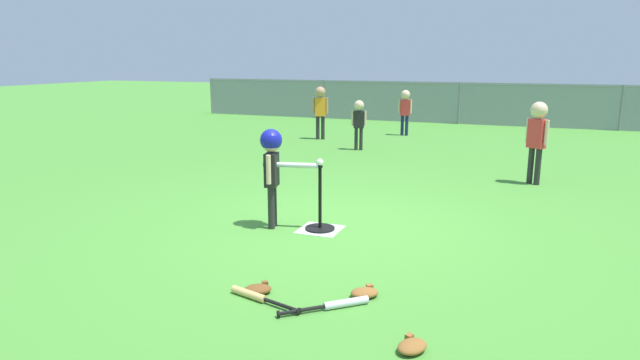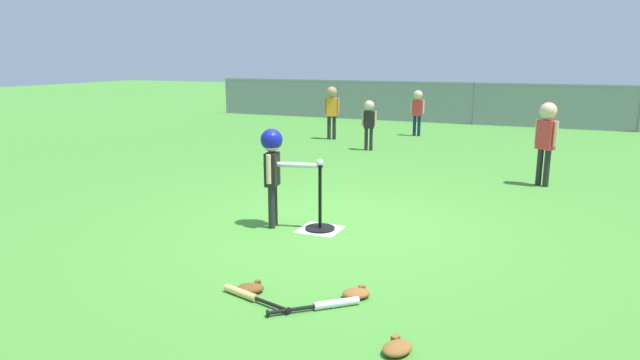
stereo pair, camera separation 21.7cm
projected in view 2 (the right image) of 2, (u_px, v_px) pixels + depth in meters
ground_plane at (338, 226)px, 6.03m from camera, size 60.00×60.00×0.00m
home_plate at (320, 229)px, 5.90m from camera, size 0.44×0.44×0.01m
batting_tee at (320, 219)px, 5.88m from camera, size 0.32×0.32×0.70m
baseball_on_tee at (320, 162)px, 5.74m from camera, size 0.07×0.07×0.07m
batter_child at (273, 158)px, 5.83m from camera, size 0.62×0.30×1.08m
fielder_near_right at (546, 133)px, 7.74m from camera, size 0.31×0.25×1.20m
fielder_deep_right at (332, 106)px, 12.23m from camera, size 0.33×0.23×1.18m
fielder_deep_left at (369, 118)px, 10.79m from camera, size 0.29×0.20×0.99m
fielder_deep_center at (417, 107)px, 12.78m from camera, size 0.32×0.21×1.07m
spare_bat_silver at (327, 305)px, 4.04m from camera, size 0.57×0.51×0.06m
spare_bat_wood at (247, 295)px, 4.20m from camera, size 0.66×0.23×0.06m
glove_by_plate at (356, 293)px, 4.22m from camera, size 0.27×0.26×0.07m
glove_near_bats at (397, 348)px, 3.43m from camera, size 0.24×0.27×0.07m
glove_tossed_aside at (250, 288)px, 4.32m from camera, size 0.27×0.25×0.07m
outfield_fence at (474, 102)px, 14.98m from camera, size 16.06×0.06×1.15m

